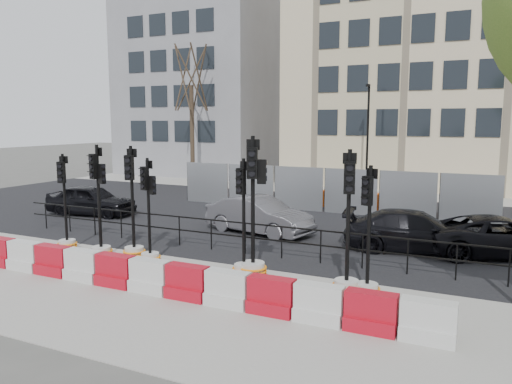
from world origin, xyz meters
The scene contains 23 objects.
ground centered at (0.00, 0.00, 0.00)m, with size 120.00×120.00×0.00m, color #51514C.
sidewalk_near centered at (0.00, -3.00, 0.01)m, with size 40.00×6.00×0.02m, color gray.
road centered at (0.00, 7.00, 0.01)m, with size 40.00×14.00×0.03m, color black.
sidewalk_far centered at (0.00, 16.00, 0.01)m, with size 40.00×4.00×0.02m, color gray.
building_grey centered at (-14.00, 21.99, 7.00)m, with size 11.00×9.06×14.00m.
building_cream centered at (2.00, 21.99, 9.00)m, with size 15.00×10.06×18.00m.
kerb_railing centered at (0.00, 1.20, 0.69)m, with size 18.00×0.04×1.00m.
heras_fencing centered at (-0.01, 9.80, 0.68)m, with size 14.33×1.72×2.00m.
lamp_post_far centered at (0.50, 14.98, 3.22)m, with size 0.12×0.56×6.00m.
tree_bare_far centered at (-11.00, 15.50, 6.65)m, with size 2.00×2.00×9.00m.
barrier_row centered at (0.00, -2.80, 0.37)m, with size 12.55×0.50×0.80m.
traffic_signal_a centered at (-5.21, -0.87, 0.63)m, with size 0.60×0.60×3.06m.
traffic_signal_b centered at (-3.53, -1.19, 0.81)m, with size 0.67×0.67×3.39m.
traffic_signal_c centered at (-2.65, -0.78, 0.69)m, with size 0.66×0.66×3.36m.
traffic_signal_d centered at (-1.89, -1.02, 0.73)m, with size 0.60×0.60×3.05m.
traffic_signal_e centered at (1.00, -0.89, 0.65)m, with size 0.62×0.62×3.12m.
traffic_signal_f centered at (1.26, -0.85, 0.88)m, with size 0.73×0.73×3.69m.
traffic_signal_g centered at (3.79, -1.14, 0.71)m, with size 0.68×0.68×3.44m.
traffic_signal_h centered at (4.24, -1.06, 0.64)m, with size 0.61×0.61×3.09m.
car_a centered at (-8.88, 4.08, 0.66)m, with size 4.09×2.14×1.33m, color black.
car_b centered at (-0.85, 3.99, 0.67)m, with size 4.29×2.29×1.34m, color #4F4F54.
car_c centered at (4.65, 3.78, 0.64)m, with size 4.65×2.44×1.29m, color black.
car_d centered at (7.04, 4.33, 0.61)m, with size 4.86×3.54×1.23m, color black.
Camera 1 is at (6.65, -12.07, 4.07)m, focal length 35.00 mm.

